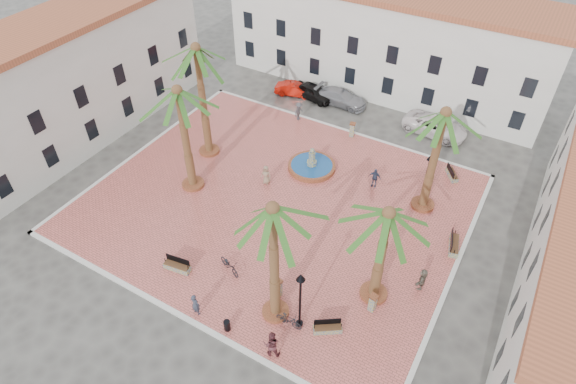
# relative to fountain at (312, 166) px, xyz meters

# --- Properties ---
(ground) EXTENTS (120.00, 120.00, 0.00)m
(ground) POSITION_rel_fountain_xyz_m (-0.37, -4.79, -0.41)
(ground) COLOR #56544F
(ground) RESTS_ON ground
(plaza) EXTENTS (26.00, 22.00, 0.15)m
(plaza) POSITION_rel_fountain_xyz_m (-0.37, -4.79, -0.34)
(plaza) COLOR #D56259
(plaza) RESTS_ON ground
(kerb_n) EXTENTS (26.30, 0.30, 0.16)m
(kerb_n) POSITION_rel_fountain_xyz_m (-0.37, 6.21, -0.33)
(kerb_n) COLOR silver
(kerb_n) RESTS_ON ground
(kerb_s) EXTENTS (26.30, 0.30, 0.16)m
(kerb_s) POSITION_rel_fountain_xyz_m (-0.37, -15.79, -0.33)
(kerb_s) COLOR silver
(kerb_s) RESTS_ON ground
(kerb_e) EXTENTS (0.30, 22.30, 0.16)m
(kerb_e) POSITION_rel_fountain_xyz_m (12.63, -4.79, -0.33)
(kerb_e) COLOR silver
(kerb_e) RESTS_ON ground
(kerb_w) EXTENTS (0.30, 22.30, 0.16)m
(kerb_w) POSITION_rel_fountain_xyz_m (-13.37, -4.79, -0.33)
(kerb_w) COLOR silver
(kerb_w) RESTS_ON ground
(building_north) EXTENTS (30.40, 7.40, 9.50)m
(building_north) POSITION_rel_fountain_xyz_m (-0.37, 15.20, 4.35)
(building_north) COLOR white
(building_north) RESTS_ON ground
(building_west) EXTENTS (6.40, 24.40, 10.00)m
(building_west) POSITION_rel_fountain_xyz_m (-19.37, -4.79, 4.61)
(building_west) COLOR white
(building_west) RESTS_ON ground
(fountain) EXTENTS (3.73, 3.73, 1.93)m
(fountain) POSITION_rel_fountain_xyz_m (0.00, 0.00, 0.00)
(fountain) COLOR #994D2D
(fountain) RESTS_ON plaza
(palm_nw) EXTENTS (5.37, 5.37, 9.47)m
(palm_nw) POSITION_rel_fountain_xyz_m (-8.30, -2.31, 7.89)
(palm_nw) COLOR #994D2D
(palm_nw) RESTS_ON plaza
(palm_sw) EXTENTS (5.43, 5.43, 8.51)m
(palm_sw) POSITION_rel_fountain_xyz_m (-6.80, -6.32, 6.97)
(palm_sw) COLOR #994D2D
(palm_sw) RESTS_ON plaza
(palm_s) EXTENTS (5.12, 5.12, 8.76)m
(palm_s) POSITION_rel_fountain_xyz_m (4.49, -12.88, 7.25)
(palm_s) COLOR #994D2D
(palm_s) RESTS_ON plaza
(palm_e) EXTENTS (5.40, 5.40, 7.21)m
(palm_e) POSITION_rel_fountain_xyz_m (8.91, -8.82, 5.72)
(palm_e) COLOR #994D2D
(palm_e) RESTS_ON plaza
(palm_ne) EXTENTS (5.41, 5.41, 8.27)m
(palm_ne) POSITION_rel_fountain_xyz_m (8.96, 0.22, 6.74)
(palm_ne) COLOR #994D2D
(palm_ne) RESTS_ON plaza
(bench_s) EXTENTS (1.82, 0.80, 0.93)m
(bench_s) POSITION_rel_fountain_xyz_m (-2.54, -13.24, 0.00)
(bench_s) COLOR gray
(bench_s) RESTS_ON plaza
(bench_se) EXTENTS (1.62, 1.31, 0.85)m
(bench_se) POSITION_rel_fountain_xyz_m (7.64, -12.45, -0.02)
(bench_se) COLOR gray
(bench_se) RESTS_ON plaza
(bench_e) EXTENTS (1.01, 1.97, 0.99)m
(bench_e) POSITION_rel_fountain_xyz_m (12.01, -2.70, 0.02)
(bench_e) COLOR gray
(bench_e) RESTS_ON plaza
(bench_ne) EXTENTS (1.30, 1.60, 0.84)m
(bench_ne) POSITION_rel_fountain_xyz_m (9.85, 4.52, -0.02)
(bench_ne) COLOR gray
(bench_ne) RESTS_ON plaza
(lamppost_s) EXTENTS (0.49, 0.49, 4.51)m
(lamppost_s) POSITION_rel_fountain_xyz_m (6.08, -12.87, 2.80)
(lamppost_s) COLOR black
(lamppost_s) RESTS_ON plaza
(lamppost_e) EXTENTS (0.47, 0.47, 4.34)m
(lamppost_e) POSITION_rel_fountain_xyz_m (8.68, 0.48, 2.68)
(lamppost_e) COLOR black
(lamppost_e) RESTS_ON plaza
(bollard_se) EXTENTS (0.55, 0.55, 1.35)m
(bollard_se) POSITION_rel_fountain_xyz_m (3.98, -11.75, 0.44)
(bollard_se) COLOR gray
(bollard_se) RESTS_ON plaza
(bollard_n) EXTENTS (0.56, 0.56, 1.31)m
(bollard_n) POSITION_rel_fountain_xyz_m (0.89, 5.61, 0.42)
(bollard_n) COLOR gray
(bollard_n) RESTS_ON plaza
(bollard_e) EXTENTS (0.53, 0.53, 1.29)m
(bollard_e) POSITION_rel_fountain_xyz_m (9.25, -9.88, 0.41)
(bollard_e) COLOR gray
(bollard_e) RESTS_ON plaza
(litter_bin) EXTENTS (0.38, 0.38, 0.74)m
(litter_bin) POSITION_rel_fountain_xyz_m (2.71, -15.19, 0.11)
(litter_bin) COLOR black
(litter_bin) RESTS_ON plaza
(cyclist_a) EXTENTS (0.62, 0.43, 1.65)m
(cyclist_a) POSITION_rel_fountain_xyz_m (0.54, -15.19, 0.57)
(cyclist_a) COLOR #303545
(cyclist_a) RESTS_ON plaza
(bicycle_a) EXTENTS (2.02, 1.30, 1.00)m
(bicycle_a) POSITION_rel_fountain_xyz_m (0.38, -11.64, 0.24)
(bicycle_a) COLOR black
(bicycle_a) RESTS_ON plaza
(cyclist_b) EXTENTS (1.12, 1.02, 1.87)m
(cyclist_b) POSITION_rel_fountain_xyz_m (5.66, -15.19, 0.68)
(cyclist_b) COLOR #57262C
(cyclist_b) RESTS_ON plaza
(bicycle_b) EXTENTS (1.65, 0.50, 0.99)m
(bicycle_b) POSITION_rel_fountain_xyz_m (5.59, -13.24, 0.23)
(bicycle_b) COLOR black
(bicycle_b) RESTS_ON plaza
(pedestrian_fountain_a) EXTENTS (0.82, 0.59, 1.58)m
(pedestrian_fountain_a) POSITION_rel_fountain_xyz_m (-2.14, -3.30, 0.53)
(pedestrian_fountain_a) COLOR #977B5F
(pedestrian_fountain_a) RESTS_ON plaza
(pedestrian_fountain_b) EXTENTS (0.97, 0.47, 1.60)m
(pedestrian_fountain_b) POSITION_rel_fountain_xyz_m (5.05, 0.49, 0.54)
(pedestrian_fountain_b) COLOR #364462
(pedestrian_fountain_b) RESTS_ON plaza
(pedestrian_north) EXTENTS (0.75, 1.16, 1.70)m
(pedestrian_north) POSITION_rel_fountain_xyz_m (-4.29, 5.61, 0.59)
(pedestrian_north) COLOR #444549
(pedestrian_north) RESTS_ON plaza
(pedestrian_east) EXTENTS (0.52, 1.47, 1.57)m
(pedestrian_east) POSITION_rel_fountain_xyz_m (11.19, -6.88, 0.52)
(pedestrian_east) COLOR #665F50
(pedestrian_east) RESTS_ON plaza
(car_black) EXTENTS (4.52, 2.40, 1.47)m
(car_black) POSITION_rel_fountain_xyz_m (-4.97, 9.64, 0.32)
(car_black) COLOR black
(car_black) RESTS_ON ground
(car_red) EXTENTS (4.00, 2.29, 1.25)m
(car_red) POSITION_rel_fountain_xyz_m (-6.84, 9.35, 0.21)
(car_red) COLOR #BD1206
(car_red) RESTS_ON ground
(car_silver) EXTENTS (4.98, 2.08, 1.44)m
(car_silver) POSITION_rel_fountain_xyz_m (-2.27, 10.05, 0.31)
(car_silver) COLOR #9A9CA2
(car_silver) RESTS_ON ground
(car_white) EXTENTS (5.70, 3.06, 1.52)m
(car_white) POSITION_rel_fountain_xyz_m (6.83, 9.77, 0.35)
(car_white) COLOR white
(car_white) RESTS_ON ground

